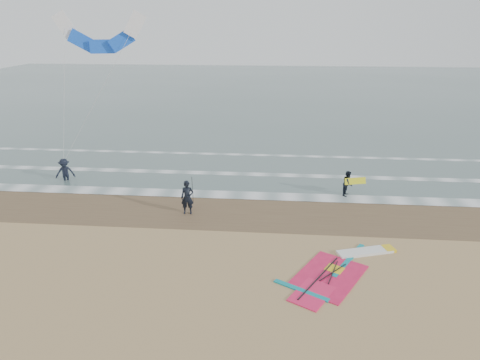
# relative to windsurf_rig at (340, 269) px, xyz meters

# --- Properties ---
(ground) EXTENTS (120.00, 120.00, 0.00)m
(ground) POSITION_rel_windsurf_rig_xyz_m (-4.03, -0.41, -0.04)
(ground) COLOR tan
(ground) RESTS_ON ground
(sea_water) EXTENTS (120.00, 80.00, 0.02)m
(sea_water) POSITION_rel_windsurf_rig_xyz_m (-4.03, 47.59, -0.02)
(sea_water) COLOR #47605E
(sea_water) RESTS_ON ground
(wet_sand_band) EXTENTS (120.00, 5.00, 0.01)m
(wet_sand_band) POSITION_rel_windsurf_rig_xyz_m (-4.03, 5.59, -0.03)
(wet_sand_band) COLOR brown
(wet_sand_band) RESTS_ON ground
(foam_waterline) EXTENTS (120.00, 9.15, 0.02)m
(foam_waterline) POSITION_rel_windsurf_rig_xyz_m (-4.03, 10.03, -0.01)
(foam_waterline) COLOR white
(foam_waterline) RESTS_ON ground
(windsurf_rig) EXTENTS (5.53, 5.24, 0.13)m
(windsurf_rig) POSITION_rel_windsurf_rig_xyz_m (0.00, 0.00, 0.00)
(windsurf_rig) COLOR white
(windsurf_rig) RESTS_ON ground
(person_standing) EXTENTS (0.73, 0.52, 1.88)m
(person_standing) POSITION_rel_windsurf_rig_xyz_m (-7.53, 5.01, 0.91)
(person_standing) COLOR black
(person_standing) RESTS_ON ground
(person_walking) EXTENTS (0.82, 0.91, 1.53)m
(person_walking) POSITION_rel_windsurf_rig_xyz_m (1.49, 8.40, 0.73)
(person_walking) COLOR black
(person_walking) RESTS_ON ground
(person_wading) EXTENTS (1.35, 1.00, 1.88)m
(person_wading) POSITION_rel_windsurf_rig_xyz_m (-16.51, 9.29, 0.90)
(person_wading) COLOR black
(person_wading) RESTS_ON ground
(held_pole) EXTENTS (0.17, 0.86, 1.82)m
(held_pole) POSITION_rel_windsurf_rig_xyz_m (-7.23, 5.01, 1.34)
(held_pole) COLOR black
(held_pole) RESTS_ON ground
(carried_kiteboard) EXTENTS (1.30, 0.51, 0.39)m
(carried_kiteboard) POSITION_rel_windsurf_rig_xyz_m (1.89, 8.30, 0.94)
(carried_kiteboard) COLOR yellow
(carried_kiteboard) RESTS_ON ground
(surf_kite) EXTENTS (5.97, 2.38, 9.23)m
(surf_kite) POSITION_rel_windsurf_rig_xyz_m (-13.98, 11.39, 8.94)
(surf_kite) COLOR white
(surf_kite) RESTS_ON ground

